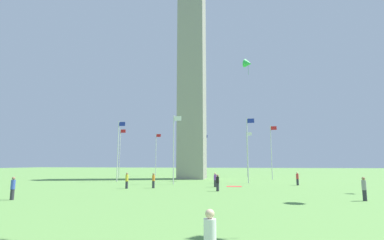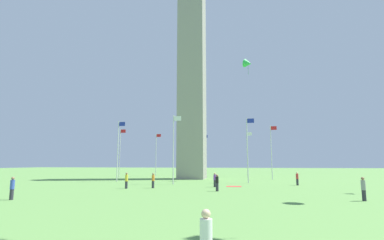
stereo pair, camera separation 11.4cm
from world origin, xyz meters
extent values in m
plane|color=#609347|center=(0.00, 0.00, 0.00)|extent=(260.00, 260.00, 0.00)
cube|color=gray|center=(0.00, 0.00, 18.98)|extent=(4.74, 4.74, 37.96)
cylinder|color=silver|center=(14.00, 0.00, 4.67)|extent=(0.14, 0.14, 9.33)
cube|color=red|center=(14.55, 0.00, 8.88)|extent=(1.00, 0.03, 0.64)
cylinder|color=silver|center=(9.90, 9.90, 4.67)|extent=(0.14, 0.14, 9.33)
cube|color=white|center=(10.45, 9.90, 8.88)|extent=(1.00, 0.03, 0.64)
cylinder|color=silver|center=(0.00, 14.00, 4.67)|extent=(0.14, 0.14, 9.33)
cube|color=#1E2D99|center=(0.55, 14.00, 8.88)|extent=(1.00, 0.03, 0.64)
cylinder|color=silver|center=(-9.90, 9.90, 4.67)|extent=(0.14, 0.14, 9.33)
cube|color=red|center=(-9.35, 9.90, 8.88)|extent=(1.00, 0.03, 0.64)
cylinder|color=silver|center=(-14.00, 0.00, 4.67)|extent=(0.14, 0.14, 9.33)
cube|color=red|center=(-13.45, 0.00, 8.88)|extent=(1.00, 0.03, 0.64)
cylinder|color=silver|center=(-9.90, -9.90, 4.67)|extent=(0.14, 0.14, 9.33)
cube|color=#1E2D99|center=(-9.35, -9.90, 8.88)|extent=(1.00, 0.03, 0.64)
cylinder|color=silver|center=(0.00, -14.00, 4.67)|extent=(0.14, 0.14, 9.33)
cube|color=white|center=(0.55, -14.00, 8.88)|extent=(1.00, 0.03, 0.64)
cylinder|color=silver|center=(9.90, -9.90, 4.67)|extent=(0.14, 0.14, 9.33)
cube|color=#1E2D99|center=(10.45, -9.90, 8.88)|extent=(1.00, 0.03, 0.64)
cylinder|color=#2D2D38|center=(5.98, -17.58, 0.40)|extent=(0.29, 0.29, 0.80)
cylinder|color=purple|center=(5.98, -17.58, 1.12)|extent=(0.32, 0.32, 0.65)
sphere|color=tan|center=(5.98, -17.58, 1.57)|extent=(0.24, 0.24, 0.24)
cylinder|color=#2D2D38|center=(6.75, -22.75, 0.40)|extent=(0.29, 0.29, 0.80)
cylinder|color=black|center=(6.75, -22.75, 1.12)|extent=(0.32, 0.32, 0.64)
sphere|color=#936B4C|center=(6.75, -22.75, 1.56)|extent=(0.24, 0.24, 0.24)
cylinder|color=#2D2D38|center=(-3.47, -21.47, 0.40)|extent=(0.29, 0.29, 0.80)
cylinder|color=yellow|center=(-3.47, -21.47, 1.16)|extent=(0.32, 0.32, 0.72)
sphere|color=#936B4C|center=(-3.47, -21.47, 1.64)|extent=(0.24, 0.24, 0.24)
cylinder|color=#2D2D38|center=(16.03, -13.00, 0.40)|extent=(0.29, 0.29, 0.80)
cylinder|color=red|center=(16.03, -13.00, 1.12)|extent=(0.32, 0.32, 0.65)
sphere|color=beige|center=(16.03, -13.00, 1.57)|extent=(0.24, 0.24, 0.24)
cylinder|color=#2D2D38|center=(-8.13, -32.65, 0.40)|extent=(0.29, 0.29, 0.80)
cylinder|color=#3851B2|center=(-8.13, -32.65, 1.15)|extent=(0.32, 0.32, 0.71)
sphere|color=#936B4C|center=(-8.13, -32.65, 1.63)|extent=(0.24, 0.24, 0.24)
cylinder|color=white|center=(8.70, -45.37, 1.10)|extent=(0.32, 0.32, 0.60)
sphere|color=beige|center=(8.70, -45.37, 1.52)|extent=(0.24, 0.24, 0.24)
cylinder|color=#2D2D38|center=(-0.76, -20.31, 0.40)|extent=(0.29, 0.29, 0.80)
cylinder|color=orange|center=(-0.76, -20.31, 1.12)|extent=(0.32, 0.32, 0.65)
sphere|color=#936B4C|center=(-0.76, -20.31, 1.57)|extent=(0.24, 0.24, 0.24)
cylinder|color=#2D2D38|center=(18.29, -28.51, 0.40)|extent=(0.29, 0.29, 0.80)
cylinder|color=gray|center=(18.29, -28.51, 1.16)|extent=(0.32, 0.32, 0.73)
sphere|color=#936B4C|center=(18.29, -28.51, 1.65)|extent=(0.24, 0.24, 0.24)
cone|color=green|center=(10.41, -3.60, 19.68)|extent=(2.13, 2.04, 1.75)
cylinder|color=#208035|center=(10.41, -3.60, 18.54)|extent=(0.04, 0.04, 1.71)
cube|color=red|center=(8.13, -16.23, 0.01)|extent=(1.84, 1.46, 0.01)
camera|label=1|loc=(9.63, -53.05, 2.79)|focal=27.62mm
camera|label=2|loc=(9.74, -53.03, 2.79)|focal=27.62mm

